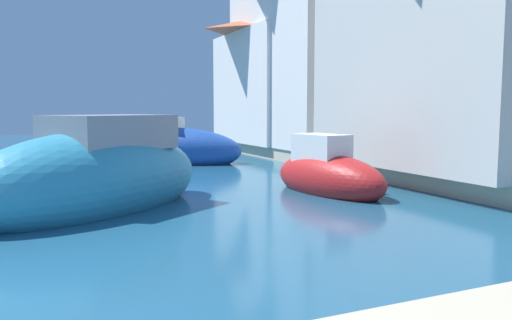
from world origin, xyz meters
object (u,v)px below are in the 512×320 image
(waterfront_building_main, at_px, (486,11))
(waterfront_building_annex, at_px, (326,46))
(waterfront_building_far, at_px, (298,75))
(moored_boat_1, at_px, (328,175))
(moored_boat_6, at_px, (167,148))
(moored_boat_0, at_px, (96,177))
(quayside_tree, at_px, (429,69))

(waterfront_building_main, xyz_separation_m, waterfront_building_annex, (0.00, 8.60, -0.01))
(waterfront_building_annex, xyz_separation_m, waterfront_building_far, (0.00, 2.50, -1.11))
(moored_boat_1, distance_m, moored_boat_6, 8.67)
(waterfront_building_main, xyz_separation_m, waterfront_building_far, (0.00, 11.10, -1.12))
(moored_boat_0, relative_size, waterfront_building_main, 0.70)
(waterfront_building_main, bearing_deg, quayside_tree, 83.81)
(moored_boat_1, bearing_deg, quayside_tree, 106.79)
(moored_boat_1, height_order, waterfront_building_far, waterfront_building_far)
(waterfront_building_annex, bearing_deg, moored_boat_1, -121.10)
(moored_boat_0, bearing_deg, waterfront_building_annex, -175.71)
(moored_boat_6, bearing_deg, moored_boat_0, -80.02)
(waterfront_building_far, bearing_deg, waterfront_building_annex, -90.00)
(waterfront_building_annex, relative_size, quayside_tree, 1.94)
(moored_boat_1, bearing_deg, waterfront_building_far, 146.39)
(waterfront_building_main, relative_size, waterfront_building_far, 1.22)
(waterfront_building_main, height_order, waterfront_building_far, waterfront_building_main)
(moored_boat_1, xyz_separation_m, waterfront_building_main, (5.25, 0.10, 4.41))
(moored_boat_0, distance_m, waterfront_building_far, 15.74)
(moored_boat_0, bearing_deg, waterfront_building_far, -168.43)
(moored_boat_1, distance_m, waterfront_building_annex, 11.07)
(waterfront_building_main, distance_m, quayside_tree, 2.90)
(moored_boat_0, height_order, moored_boat_1, moored_boat_0)
(waterfront_building_main, bearing_deg, moored_boat_6, 131.03)
(moored_boat_0, height_order, moored_boat_6, moored_boat_0)
(moored_boat_6, distance_m, waterfront_building_far, 8.38)
(moored_boat_0, distance_m, waterfront_building_annex, 14.38)
(quayside_tree, bearing_deg, moored_boat_6, 142.25)
(waterfront_building_main, height_order, quayside_tree, waterfront_building_main)
(waterfront_building_main, relative_size, quayside_tree, 1.94)
(waterfront_building_annex, distance_m, quayside_tree, 6.26)
(moored_boat_6, bearing_deg, quayside_tree, -4.88)
(moored_boat_6, relative_size, waterfront_building_main, 0.70)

